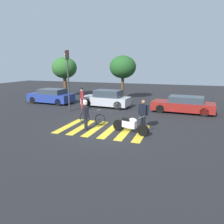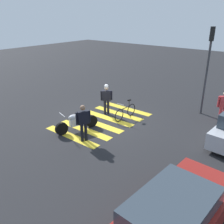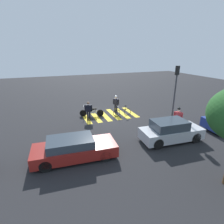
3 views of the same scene
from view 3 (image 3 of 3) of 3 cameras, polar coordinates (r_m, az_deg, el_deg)
ground_plane at (r=16.99m, az=-0.94°, el=-0.89°), size 60.00×60.00×0.00m
police_motorcycle at (r=16.58m, az=-6.53°, el=0.13°), size 2.15×0.94×1.03m
leaning_bicycle at (r=16.56m, az=3.29°, el=-0.06°), size 1.76×0.46×1.01m
officer_on_foot at (r=15.40m, az=-7.56°, el=0.64°), size 0.63×0.39×1.71m
officer_by_motorcycle at (r=17.38m, az=1.28°, el=3.06°), size 0.48×0.51×1.75m
pedestrian_bystander at (r=14.45m, az=20.42°, el=-1.43°), size 0.46×0.55×1.80m
crosswalk_stripes at (r=16.99m, az=-0.94°, el=-0.88°), size 4.95×3.23×0.01m
car_silver_sedan at (r=12.60m, az=18.30°, el=-5.86°), size 4.25×1.93×1.48m
car_maroon_wagon at (r=10.39m, az=-12.12°, el=-11.38°), size 4.73×2.10×1.27m
traffic_light_pole at (r=15.17m, az=19.77°, el=7.81°), size 0.35×0.30×4.72m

